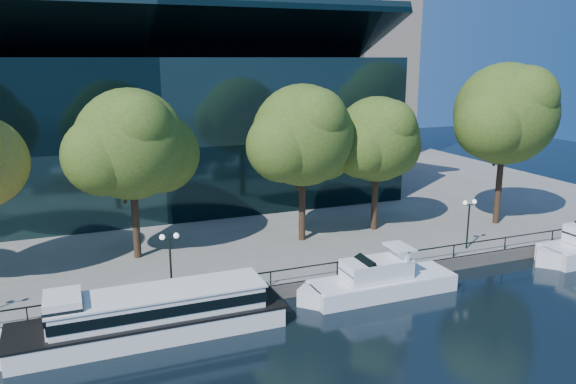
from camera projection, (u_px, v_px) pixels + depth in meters
name	position (u px, v px, depth m)	size (l,w,h in m)	color
ground	(288.00, 319.00, 35.23)	(160.00, 160.00, 0.00)	black
promenade	(178.00, 189.00, 68.00)	(90.00, 67.08, 1.00)	slate
railing	(271.00, 272.00, 37.71)	(88.20, 0.08, 0.99)	black
convention_building	(146.00, 129.00, 60.55)	(50.00, 24.57, 21.43)	black
tour_boat	(143.00, 314.00, 32.72)	(17.28, 3.85, 3.28)	white
cruiser_near	(377.00, 281.00, 38.58)	(11.53, 2.97, 3.34)	white
tree_2	(133.00, 147.00, 41.29)	(10.29, 8.44, 12.90)	black
tree_3	(305.00, 138.00, 45.44)	(10.34, 8.47, 12.99)	black
tree_4	(379.00, 141.00, 48.50)	(9.20, 7.55, 11.81)	black
tree_5	(507.00, 116.00, 49.93)	(11.30, 9.27, 14.63)	black
lamp_1	(170.00, 249.00, 36.06)	(1.26, 0.36, 4.03)	black
lamp_2	(469.00, 213.00, 44.54)	(1.26, 0.36, 4.03)	black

